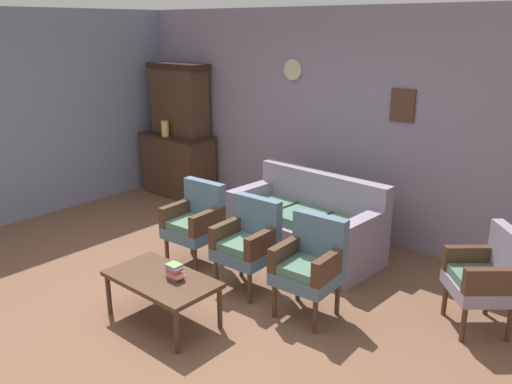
% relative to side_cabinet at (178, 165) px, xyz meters
% --- Properties ---
extents(ground_plane, '(7.68, 7.68, 0.00)m').
position_rel_side_cabinet_xyz_m(ground_plane, '(2.49, -2.25, -0.47)').
color(ground_plane, brown).
extents(wall_back_with_decor, '(6.40, 0.09, 2.70)m').
position_rel_side_cabinet_xyz_m(wall_back_with_decor, '(2.49, 0.38, 0.89)').
color(wall_back_with_decor, gray).
rests_on(wall_back_with_decor, ground).
extents(side_cabinet, '(1.16, 0.55, 0.93)m').
position_rel_side_cabinet_xyz_m(side_cabinet, '(0.00, 0.00, 0.00)').
color(side_cabinet, '#472D1E').
rests_on(side_cabinet, ground).
extents(cabinet_upper_hutch, '(0.99, 0.38, 1.03)m').
position_rel_side_cabinet_xyz_m(cabinet_upper_hutch, '(0.00, 0.08, 0.98)').
color(cabinet_upper_hutch, '#472D1E').
rests_on(cabinet_upper_hutch, side_cabinet).
extents(vase_on_cabinet, '(0.11, 0.11, 0.22)m').
position_rel_side_cabinet_xyz_m(vase_on_cabinet, '(-0.04, -0.18, 0.58)').
color(vase_on_cabinet, '#CDBA62').
rests_on(vase_on_cabinet, side_cabinet).
extents(floral_couch, '(1.74, 0.88, 0.90)m').
position_rel_side_cabinet_xyz_m(floral_couch, '(2.76, -0.52, -0.14)').
color(floral_couch, gray).
rests_on(floral_couch, ground).
extents(armchair_near_couch_end, '(0.54, 0.52, 0.90)m').
position_rel_side_cabinet_xyz_m(armchair_near_couch_end, '(2.01, -1.51, 0.03)').
color(armchair_near_couch_end, slate).
rests_on(armchair_near_couch_end, ground).
extents(armchair_row_middle, '(0.54, 0.51, 0.90)m').
position_rel_side_cabinet_xyz_m(armchair_row_middle, '(2.80, -1.55, 0.03)').
color(armchair_row_middle, slate).
rests_on(armchair_row_middle, ground).
extents(armchair_by_doorway, '(0.55, 0.52, 0.90)m').
position_rel_side_cabinet_xyz_m(armchair_by_doorway, '(3.55, -1.57, 0.03)').
color(armchair_by_doorway, slate).
rests_on(armchair_by_doorway, ground).
extents(wingback_chair_by_fireplace, '(0.71, 0.71, 0.90)m').
position_rel_side_cabinet_xyz_m(wingback_chair_by_fireplace, '(4.80, -0.79, 0.03)').
color(wingback_chair_by_fireplace, gray).
rests_on(wingback_chair_by_fireplace, ground).
extents(coffee_table, '(1.00, 0.56, 0.42)m').
position_rel_side_cabinet_xyz_m(coffee_table, '(2.65, -2.50, -0.09)').
color(coffee_table, '#472D1E').
rests_on(coffee_table, ground).
extents(book_stack_on_table, '(0.16, 0.11, 0.13)m').
position_rel_side_cabinet_xyz_m(book_stack_on_table, '(2.76, -2.45, 0.02)').
color(book_stack_on_table, '#935743').
rests_on(book_stack_on_table, coffee_table).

